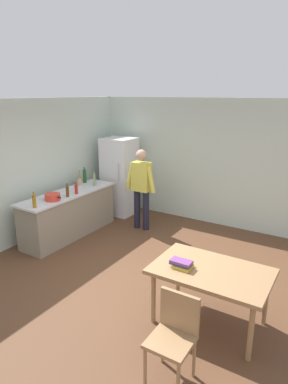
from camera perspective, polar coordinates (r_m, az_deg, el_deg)
ground_plane at (r=5.37m, az=-2.44°, el=-14.77°), size 14.00×14.00×0.00m
wall_back at (r=7.40m, az=10.63°, el=5.06°), size 6.40×0.12×2.70m
wall_left at (r=6.71m, az=-20.32°, el=3.12°), size 0.12×5.60×2.70m
kitchen_counter at (r=6.90m, az=-12.57°, el=-3.66°), size 0.64×2.20×0.90m
refrigerator at (r=7.88m, az=-4.16°, el=2.64°), size 0.70×0.67×1.80m
person at (r=6.90m, az=-0.46°, el=1.33°), size 0.70×0.22×1.70m
dining_table at (r=4.25m, az=11.33°, el=-13.73°), size 1.40×0.90×0.75m
chair at (r=3.59m, az=5.20°, el=-22.58°), size 0.42×0.42×0.91m
cooking_pot at (r=6.34m, az=-15.32°, el=-0.83°), size 0.40×0.28×0.12m
utensil_jar at (r=7.26m, az=-10.94°, el=1.82°), size 0.11×0.11×0.32m
bottle_oil_amber at (r=6.01m, az=-18.21°, el=-1.48°), size 0.06×0.06×0.28m
bottle_wine_green at (r=7.41m, az=-10.08°, el=2.69°), size 0.08×0.08×0.34m
bottle_beer_brown at (r=6.47m, az=-12.92°, el=0.11°), size 0.06×0.06×0.26m
bottle_sauce_red at (r=6.61m, az=-11.48°, el=0.48°), size 0.06×0.06×0.24m
bottle_vinegar_tall at (r=7.13m, az=-8.45°, el=2.14°), size 0.06×0.06×0.32m
book_stack at (r=4.18m, az=6.48°, el=-12.05°), size 0.27×0.20×0.10m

